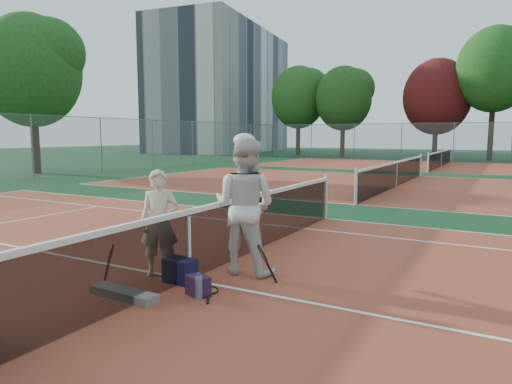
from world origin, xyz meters
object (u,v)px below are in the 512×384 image
Objects in this scene: water_bottle at (199,288)px; racket_spare at (210,291)px; player_b at (245,206)px; sports_bag_navy at (180,270)px; sports_bag_purple at (198,286)px; racket_black_held at (262,265)px; racket_red at (111,266)px; apartment_block at (224,91)px; player_a at (160,223)px; net_main at (189,245)px.

racket_spare is at bearing 98.81° from water_bottle.
player_b is 4.72× the size of sports_bag_navy.
racket_black_held is at bearing 56.87° from sports_bag_purple.
racket_red is 2.05m from racket_black_held.
apartment_block is 36.67× the size of racket_spare.
player_a is 2.82× the size of racket_black_held.
sports_bag_purple is (0.54, -0.31, -0.04)m from sports_bag_navy.
sports_bag_navy is 1.36× the size of sports_bag_purple.
racket_red is at bearing -137.10° from sports_bag_navy.
racket_red is at bearing -171.24° from water_bottle.
racket_black_held is 1.16m from sports_bag_navy.
racket_spare is at bearing -25.93° from net_main.
racket_red is 1.26m from sports_bag_purple.
racket_spare is 0.22m from sports_bag_purple.
apartment_block is at bearing 122.34° from sports_bag_navy.
racket_black_held is at bearing -15.58° from player_a.
apartment_block is 14.11× the size of player_a.
apartment_block is 73.33× the size of water_bottle.
racket_red is at bearing -165.32° from sports_bag_purple.
racket_red is 1.06× the size of racket_black_held.
sports_bag_purple is (0.99, -0.43, -0.65)m from player_a.
water_bottle is at bearing 89.26° from player_b.
net_main is 25.74× the size of sports_bag_navy.
net_main is at bearing 137.41° from sports_bag_purple.
water_bottle is (1.31, 0.20, -0.14)m from racket_red.
racket_black_held is 1.77× the size of sports_bag_purple.
water_bottle is (28.58, -44.56, -7.35)m from apartment_block.
sports_bag_navy reaches higher than sports_bag_purple.
net_main is 5.45× the size of player_b.
sports_bag_purple is 0.15m from water_bottle.
sports_bag_navy is 0.76m from water_bottle.
racket_black_held is 0.95m from sports_bag_purple.
net_main is 7.04× the size of player_a.
player_a is (27.49, -44.01, -6.72)m from apartment_block.
racket_red is (-0.73, -0.76, -0.22)m from net_main.
sports_bag_navy is 0.62m from sports_bag_purple.
player_a is at bearing -29.81° from racket_black_held.
player_a reaches higher than sports_bag_navy.
sports_bag_purple is (-0.02, -1.15, -0.88)m from player_b.
net_main is 0.88m from water_bottle.
player_a reaches higher than water_bottle.
racket_spare is 0.62m from sports_bag_navy.
player_a reaches higher than racket_red.
racket_spare is at bearing -11.99° from sports_bag_navy.
sports_bag_purple is (0.48, -0.44, -0.38)m from net_main.
sports_bag_navy is (27.95, -44.13, -7.33)m from apartment_block.
apartment_block is at bearing 1.05° from racket_spare.
sports_bag_navy is (-1.05, -0.48, -0.11)m from racket_black_held.
player_b is at bearing 56.60° from sports_bag_navy.
racket_spare is 0.33m from water_bottle.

